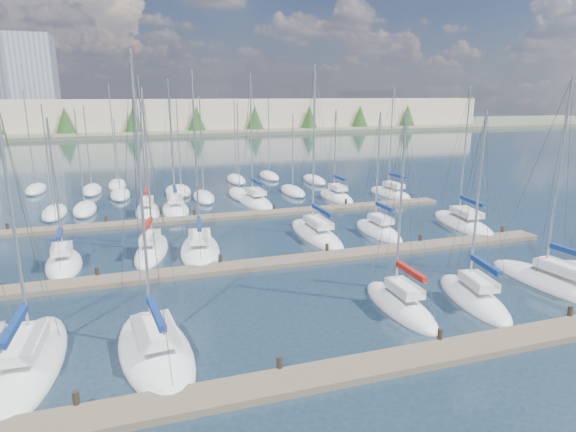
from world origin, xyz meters
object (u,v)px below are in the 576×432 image
object	(u,v)px
sailboat_n	(148,211)
sailboat_f	(555,284)
sailboat_j	(200,250)
sailboat_r	(391,194)
sailboat_h	(64,264)
sailboat_b	(28,362)
sailboat_l	(378,231)
sailboat_d	(400,305)
sailboat_o	(176,209)
sailboat_i	(152,250)
sailboat_q	(336,197)
sailboat_k	(316,234)
sailboat_m	(463,224)
sailboat_c	(155,350)
sailboat_e	(473,298)
sailboat_p	(255,201)

from	to	relation	value
sailboat_n	sailboat_f	bearing A→B (deg)	-47.92
sailboat_j	sailboat_r	size ratio (longest dim) A/B	1.05
sailboat_h	sailboat_b	world-z (taller)	sailboat_b
sailboat_j	sailboat_n	xyz separation A→B (m)	(-3.28, 14.01, 0.02)
sailboat_f	sailboat_l	size ratio (longest dim) A/B	1.23
sailboat_d	sailboat_o	size ratio (longest dim) A/B	0.84
sailboat_j	sailboat_i	bearing A→B (deg)	171.19
sailboat_d	sailboat_q	size ratio (longest dim) A/B	1.08
sailboat_f	sailboat_b	world-z (taller)	sailboat_f
sailboat_k	sailboat_m	world-z (taller)	sailboat_k
sailboat_k	sailboat_n	distance (m)	18.37
sailboat_q	sailboat_m	distance (m)	15.72
sailboat_m	sailboat_c	bearing A→B (deg)	-144.40
sailboat_k	sailboat_i	xyz separation A→B (m)	(-13.38, -0.23, 0.01)
sailboat_f	sailboat_j	size ratio (longest dim) A/B	0.95
sailboat_e	sailboat_n	bearing A→B (deg)	131.74
sailboat_r	sailboat_b	bearing A→B (deg)	-145.44
sailboat_f	sailboat_r	xyz separation A→B (m)	(4.34, 27.66, 0.01)
sailboat_r	sailboat_b	world-z (taller)	sailboat_r
sailboat_p	sailboat_r	world-z (taller)	sailboat_p
sailboat_r	sailboat_p	bearing A→B (deg)	171.28
sailboat_o	sailboat_e	distance (m)	31.24
sailboat_c	sailboat_p	xyz separation A→B (m)	(12.15, 29.34, 0.01)
sailboat_f	sailboat_q	world-z (taller)	sailboat_f
sailboat_c	sailboat_m	xyz separation A→B (m)	(27.91, 14.35, -0.00)
sailboat_f	sailboat_k	xyz separation A→B (m)	(-10.19, 14.83, 0.01)
sailboat_h	sailboat_m	distance (m)	33.33
sailboat_i	sailboat_r	distance (m)	30.81
sailboat_d	sailboat_b	distance (m)	18.68
sailboat_d	sailboat_b	world-z (taller)	sailboat_b
sailboat_f	sailboat_o	size ratio (longest dim) A/B	0.97
sailboat_m	sailboat_o	xyz separation A→B (m)	(-24.41, 13.70, 0.02)
sailboat_i	sailboat_b	xyz separation A→B (m)	(-5.94, -14.42, -0.03)
sailboat_i	sailboat_f	bearing A→B (deg)	-20.20
sailboat_d	sailboat_m	distance (m)	19.98
sailboat_b	sailboat_m	bearing A→B (deg)	24.79
sailboat_c	sailboat_n	size ratio (longest dim) A/B	1.00
sailboat_b	sailboat_h	bearing A→B (deg)	92.57
sailboat_o	sailboat_e	xyz separation A→B (m)	(14.37, -27.74, -0.01)
sailboat_j	sailboat_p	bearing A→B (deg)	68.95
sailboat_e	sailboat_f	bearing A→B (deg)	11.68
sailboat_m	sailboat_o	size ratio (longest dim) A/B	0.94
sailboat_c	sailboat_m	world-z (taller)	sailboat_c
sailboat_k	sailboat_d	xyz separation A→B (m)	(-0.64, -14.58, 0.00)
sailboat_r	sailboat_o	distance (m)	24.96
sailboat_q	sailboat_e	size ratio (longest dim) A/B	0.93
sailboat_p	sailboat_o	bearing A→B (deg)	-175.84
sailboat_i	sailboat_e	size ratio (longest dim) A/B	1.11
sailboat_r	sailboat_l	world-z (taller)	sailboat_r
sailboat_c	sailboat_b	distance (m)	5.42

